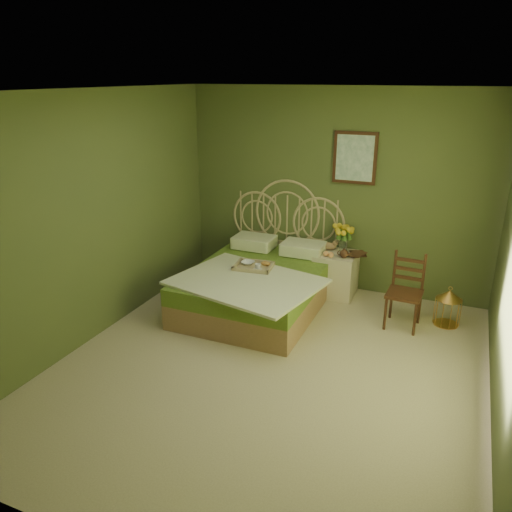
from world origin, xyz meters
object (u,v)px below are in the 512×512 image
at_px(chair, 406,286).
at_px(birdcage, 448,308).
at_px(nightstand, 336,268).
at_px(bed, 260,282).

xyz_separation_m(chair, birdcage, (0.47, 0.18, -0.26)).
height_order(chair, birdcage, chair).
bearing_deg(nightstand, birdcage, -13.97).
relative_size(nightstand, birdcage, 2.31).
height_order(bed, chair, bed).
distance_m(nightstand, chair, 1.08).
relative_size(bed, nightstand, 2.27).
distance_m(chair, birdcage, 0.57).
bearing_deg(bed, birdcage, 9.16).
distance_m(bed, nightstand, 1.05).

